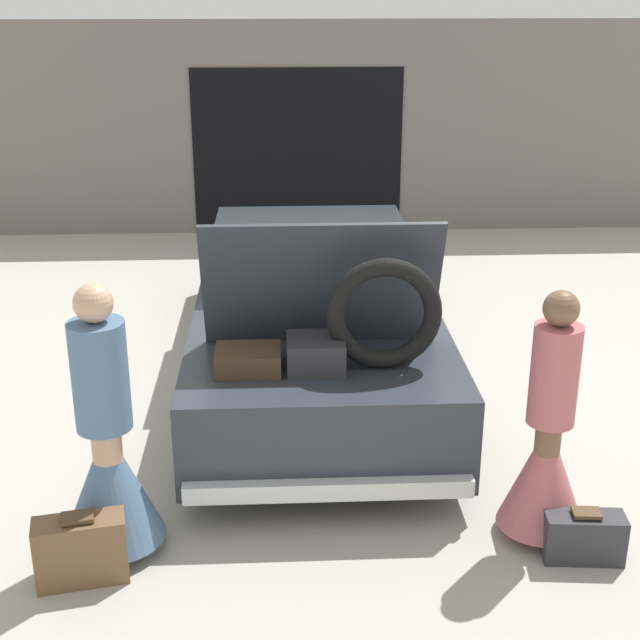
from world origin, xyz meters
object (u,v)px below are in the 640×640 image
person_right (547,452)px  suitcase_beside_right_person (584,537)px  person_left (108,460)px  suitcase_beside_left_person (81,550)px  car (313,309)px

person_right → suitcase_beside_right_person: size_ratio=3.31×
person_left → suitcase_beside_left_person: bearing=-11.3°
car → person_left: car is taller
person_left → suitcase_beside_right_person: (2.81, -0.25, -0.46)m
car → person_right: car is taller
car → suitcase_beside_right_person: bearing=-62.1°
suitcase_beside_left_person → person_left: bearing=66.6°
person_left → person_right: bearing=102.4°
suitcase_beside_left_person → suitcase_beside_right_person: suitcase_beside_left_person is taller
person_left → suitcase_beside_right_person: bearing=97.0°
car → suitcase_beside_right_person: 3.23m
person_right → suitcase_beside_left_person: bearing=92.4°
suitcase_beside_right_person → person_left: bearing=174.9°
person_left → person_right: (2.62, 0.02, -0.03)m
car → suitcase_beside_right_person: (1.49, -2.83, -0.44)m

